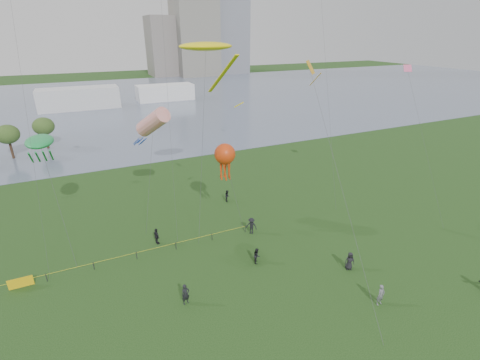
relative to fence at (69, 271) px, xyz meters
name	(u,v)px	position (x,y,z in m)	size (l,w,h in m)	color
ground_plane	(293,317)	(16.03, -13.10, -0.55)	(400.00, 400.00, 0.00)	#163310
lake	(121,102)	(16.03, 86.90, -0.53)	(400.00, 120.00, 0.08)	slate
building_mid	(195,36)	(62.03, 148.90, 18.45)	(20.00, 20.00, 38.00)	slate
building_low	(165,46)	(48.03, 154.90, 13.45)	(16.00, 18.00, 28.00)	slate
pavilion_left	(79,98)	(4.03, 81.90, 2.45)	(22.00, 8.00, 6.00)	silver
pavilion_right	(165,92)	(30.03, 84.90, 1.95)	(18.00, 7.00, 5.00)	white
fence	(69,271)	(0.00, 0.00, 0.00)	(24.07, 0.07, 1.05)	black
kite_flyer	(381,295)	(23.33, -14.91, 0.40)	(0.70, 0.46, 1.91)	slate
spectator_a	(257,255)	(16.72, -5.53, 0.24)	(0.77, 0.60, 1.58)	black
spectator_b	(251,226)	(18.62, -0.57, 0.42)	(1.26, 0.73, 1.95)	black
spectator_c	(157,236)	(8.57, 1.85, 0.36)	(1.08, 0.45, 1.84)	black
spectator_d	(350,261)	(24.20, -10.18, 0.35)	(0.89, 0.58, 1.82)	black
spectator_f	(186,294)	(8.77, -8.03, 0.39)	(0.69, 0.45, 1.88)	black
spectator_g	(227,196)	(19.36, 8.02, 0.23)	(0.77, 0.60, 1.57)	black
kite_stingray	(206,47)	(16.07, 5.12, 18.93)	(6.32, 10.23, 19.98)	#3F3F42
kite_windsock	(153,122)	(10.36, 7.04, 11.32)	(4.30, 5.08, 13.77)	#3F3F42
kite_creature	(39,142)	(-0.52, 5.81, 10.89)	(2.47, 6.99, 11.91)	#3F3F42
kite_octopus	(225,155)	(16.81, 2.43, 8.14)	(2.52, 3.16, 9.91)	#3F3F42
kite_delta	(314,81)	(23.63, -3.18, 16.13)	(4.07, 16.76, 18.43)	#3F3F42
small_kites	(245,0)	(20.38, 5.08, 23.27)	(39.08, 9.96, 10.19)	#1933B2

